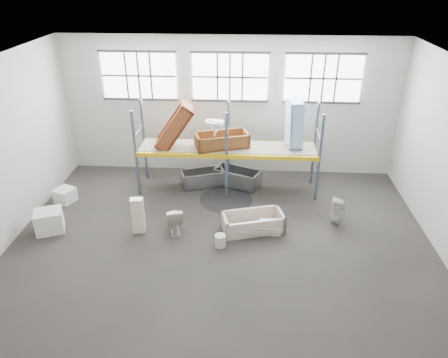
# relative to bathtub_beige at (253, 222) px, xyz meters

# --- Properties ---
(floor) EXTENTS (12.00, 10.00, 0.10)m
(floor) POSITION_rel_bathtub_beige_xyz_m (-0.90, -0.95, -0.31)
(floor) COLOR #403A36
(floor) RESTS_ON ground
(ceiling) EXTENTS (12.00, 10.00, 0.10)m
(ceiling) POSITION_rel_bathtub_beige_xyz_m (-0.90, -0.95, 4.79)
(ceiling) COLOR silver
(ceiling) RESTS_ON ground
(wall_back) EXTENTS (12.00, 0.10, 5.00)m
(wall_back) POSITION_rel_bathtub_beige_xyz_m (-0.90, 4.10, 2.24)
(wall_back) COLOR #B3B0A6
(wall_back) RESTS_ON ground
(wall_front) EXTENTS (12.00, 0.10, 5.00)m
(wall_front) POSITION_rel_bathtub_beige_xyz_m (-0.90, -6.00, 2.24)
(wall_front) COLOR #B0ADA4
(wall_front) RESTS_ON ground
(window_left) EXTENTS (2.60, 0.04, 1.60)m
(window_left) POSITION_rel_bathtub_beige_xyz_m (-4.10, 3.99, 3.34)
(window_left) COLOR white
(window_left) RESTS_ON wall_back
(window_mid) EXTENTS (2.60, 0.04, 1.60)m
(window_mid) POSITION_rel_bathtub_beige_xyz_m (-0.90, 3.99, 3.34)
(window_mid) COLOR white
(window_mid) RESTS_ON wall_back
(window_right) EXTENTS (2.60, 0.04, 1.60)m
(window_right) POSITION_rel_bathtub_beige_xyz_m (2.30, 3.99, 3.34)
(window_right) COLOR white
(window_right) RESTS_ON wall_back
(rack_upright_la) EXTENTS (0.08, 0.08, 3.00)m
(rack_upright_la) POSITION_rel_bathtub_beige_xyz_m (-3.90, 1.95, 1.24)
(rack_upright_la) COLOR slate
(rack_upright_la) RESTS_ON floor
(rack_upright_lb) EXTENTS (0.08, 0.08, 3.00)m
(rack_upright_lb) POSITION_rel_bathtub_beige_xyz_m (-3.90, 3.15, 1.24)
(rack_upright_lb) COLOR slate
(rack_upright_lb) RESTS_ON floor
(rack_upright_ma) EXTENTS (0.08, 0.08, 3.00)m
(rack_upright_ma) POSITION_rel_bathtub_beige_xyz_m (-0.90, 1.95, 1.24)
(rack_upright_ma) COLOR slate
(rack_upright_ma) RESTS_ON floor
(rack_upright_mb) EXTENTS (0.08, 0.08, 3.00)m
(rack_upright_mb) POSITION_rel_bathtub_beige_xyz_m (-0.90, 3.15, 1.24)
(rack_upright_mb) COLOR slate
(rack_upright_mb) RESTS_ON floor
(rack_upright_ra) EXTENTS (0.08, 0.08, 3.00)m
(rack_upright_ra) POSITION_rel_bathtub_beige_xyz_m (2.10, 1.95, 1.24)
(rack_upright_ra) COLOR slate
(rack_upright_ra) RESTS_ON floor
(rack_upright_rb) EXTENTS (0.08, 0.08, 3.00)m
(rack_upright_rb) POSITION_rel_bathtub_beige_xyz_m (2.10, 3.15, 1.24)
(rack_upright_rb) COLOR slate
(rack_upright_rb) RESTS_ON floor
(rack_beam_front) EXTENTS (6.00, 0.10, 0.14)m
(rack_beam_front) POSITION_rel_bathtub_beige_xyz_m (-0.90, 1.95, 1.24)
(rack_beam_front) COLOR yellow
(rack_beam_front) RESTS_ON floor
(rack_beam_back) EXTENTS (6.00, 0.10, 0.14)m
(rack_beam_back) POSITION_rel_bathtub_beige_xyz_m (-0.90, 3.15, 1.24)
(rack_beam_back) COLOR yellow
(rack_beam_back) RESTS_ON floor
(shelf_deck) EXTENTS (5.90, 1.10, 0.03)m
(shelf_deck) POSITION_rel_bathtub_beige_xyz_m (-0.90, 2.55, 1.32)
(shelf_deck) COLOR gray
(shelf_deck) RESTS_ON floor
(wet_patch) EXTENTS (1.80, 1.80, 0.00)m
(wet_patch) POSITION_rel_bathtub_beige_xyz_m (-0.90, 1.75, -0.26)
(wet_patch) COLOR black
(wet_patch) RESTS_ON floor
(bathtub_beige) EXTENTS (1.94, 1.28, 0.53)m
(bathtub_beige) POSITION_rel_bathtub_beige_xyz_m (0.00, 0.00, 0.00)
(bathtub_beige) COLOR beige
(bathtub_beige) RESTS_ON floor
(cistern_spare) EXTENTS (0.43, 0.21, 0.41)m
(cistern_spare) POSITION_rel_bathtub_beige_xyz_m (0.41, -0.21, 0.02)
(cistern_spare) COLOR beige
(cistern_spare) RESTS_ON bathtub_beige
(sink_in_tub) EXTENTS (0.54, 0.54, 0.17)m
(sink_in_tub) POSITION_rel_bathtub_beige_xyz_m (-0.22, -0.34, -0.10)
(sink_in_tub) COLOR #F3DDD1
(sink_in_tub) RESTS_ON bathtub_beige
(toilet_beige) EXTENTS (0.63, 0.90, 0.83)m
(toilet_beige) POSITION_rel_bathtub_beige_xyz_m (-2.32, -0.19, 0.15)
(toilet_beige) COLOR beige
(toilet_beige) RESTS_ON floor
(cistern_tall) EXTENTS (0.39, 0.28, 1.12)m
(cistern_tall) POSITION_rel_bathtub_beige_xyz_m (-3.36, -0.31, 0.30)
(cistern_tall) COLOR #F0E1C4
(cistern_tall) RESTS_ON floor
(toilet_white) EXTENTS (0.45, 0.44, 0.85)m
(toilet_white) POSITION_rel_bathtub_beige_xyz_m (2.57, 0.49, 0.16)
(toilet_white) COLOR silver
(toilet_white) RESTS_ON floor
(steel_tub_left) EXTENTS (1.64, 1.15, 0.55)m
(steel_tub_left) POSITION_rel_bathtub_beige_xyz_m (-1.80, 2.75, 0.01)
(steel_tub_left) COLOR #A3A5AA
(steel_tub_left) RESTS_ON floor
(steel_tub_right) EXTENTS (1.77, 1.33, 0.59)m
(steel_tub_right) POSITION_rel_bathtub_beige_xyz_m (-0.56, 2.83, 0.03)
(steel_tub_right) COLOR #9A9DA1
(steel_tub_right) RESTS_ON floor
(rust_tub_flat) EXTENTS (1.92, 1.30, 0.49)m
(rust_tub_flat) POSITION_rel_bathtub_beige_xyz_m (-1.09, 2.55, 1.56)
(rust_tub_flat) COLOR brown
(rust_tub_flat) RESTS_ON shelf_deck
(rust_tub_tilted) EXTENTS (1.45, 0.94, 1.68)m
(rust_tub_tilted) POSITION_rel_bathtub_beige_xyz_m (-2.66, 2.49, 2.03)
(rust_tub_tilted) COLOR #974628
(rust_tub_tilted) RESTS_ON shelf_deck
(sink_on_shelf) EXTENTS (0.71, 0.61, 0.54)m
(sink_on_shelf) POSITION_rel_bathtub_beige_xyz_m (-1.31, 2.32, 1.83)
(sink_on_shelf) COLOR silver
(sink_on_shelf) RESTS_ON rust_tub_flat
(blue_tub_upright) EXTENTS (0.63, 0.82, 1.57)m
(blue_tub_upright) POSITION_rel_bathtub_beige_xyz_m (1.29, 2.67, 2.13)
(blue_tub_upright) COLOR #9DC5F8
(blue_tub_upright) RESTS_ON shelf_deck
(bucket) EXTENTS (0.41, 0.41, 0.36)m
(bucket) POSITION_rel_bathtub_beige_xyz_m (-0.92, -0.87, -0.08)
(bucket) COLOR beige
(bucket) RESTS_ON floor
(carton_near) EXTENTS (0.97, 0.91, 0.67)m
(carton_near) POSITION_rel_bathtub_beige_xyz_m (-6.03, -0.41, 0.07)
(carton_near) COLOR white
(carton_near) RESTS_ON floor
(carton_far) EXTENTS (0.75, 0.75, 0.47)m
(carton_far) POSITION_rel_bathtub_beige_xyz_m (-6.25, 1.29, -0.03)
(carton_far) COLOR white
(carton_far) RESTS_ON floor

